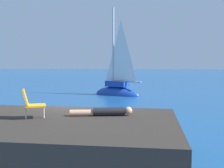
% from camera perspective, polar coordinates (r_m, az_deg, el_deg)
% --- Properties ---
extents(ground_plane, '(160.00, 160.00, 0.00)m').
position_cam_1_polar(ground_plane, '(10.71, -6.84, -9.48)').
color(ground_plane, navy).
extents(shore_ledge, '(6.28, 4.52, 1.07)m').
position_cam_1_polar(shore_ledge, '(7.75, -10.21, -10.96)').
color(shore_ledge, '#2D2823').
rests_on(shore_ledge, ground).
extents(boulder_seaward, '(1.39, 1.20, 0.97)m').
position_cam_1_polar(boulder_seaward, '(10.07, -1.62, -10.37)').
color(boulder_seaward, '#272C22').
rests_on(boulder_seaward, ground).
extents(boulder_inland, '(1.61, 1.53, 0.89)m').
position_cam_1_polar(boulder_inland, '(9.92, 5.06, -10.61)').
color(boulder_inland, '#2D2726').
rests_on(boulder_inland, ground).
extents(sailboat_near, '(4.00, 2.94, 7.30)m').
position_cam_1_polar(sailboat_near, '(21.67, 1.11, -1.20)').
color(sailboat_near, '#193D99').
rests_on(sailboat_near, ground).
extents(person_sunbather, '(1.76, 0.44, 0.25)m').
position_cam_1_polar(person_sunbather, '(8.03, -1.54, -5.60)').
color(person_sunbather, black).
rests_on(person_sunbather, shore_ledge).
extents(beach_chair, '(0.72, 0.66, 0.80)m').
position_cam_1_polar(beach_chair, '(7.88, -15.95, -3.56)').
color(beach_chair, orange).
rests_on(beach_chair, shore_ledge).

